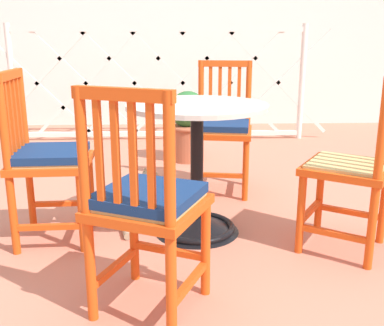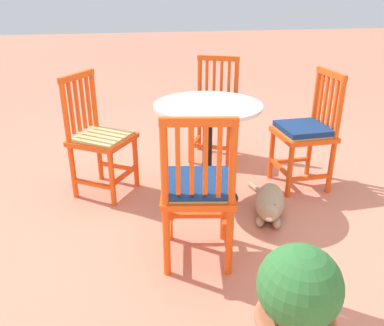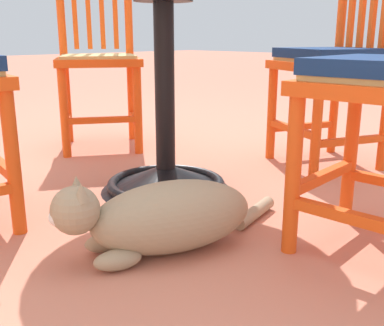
{
  "view_description": "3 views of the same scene",
  "coord_description": "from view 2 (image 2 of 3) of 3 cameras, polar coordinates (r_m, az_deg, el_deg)",
  "views": [
    {
      "loc": [
        -0.12,
        -2.35,
        1.07
      ],
      "look_at": [
        -0.03,
        0.18,
        0.38
      ],
      "focal_mm": 43.04,
      "sensor_mm": 36.0,
      "label": 1
    },
    {
      "loc": [
        0.59,
        2.72,
        1.48
      ],
      "look_at": [
        0.13,
        0.22,
        0.36
      ],
      "focal_mm": 37.48,
      "sensor_mm": 36.0,
      "label": 2
    },
    {
      "loc": [
        -1.24,
        1.17,
        0.56
      ],
      "look_at": [
        -0.13,
        0.06,
        0.12
      ],
      "focal_mm": 43.58,
      "sensor_mm": 36.0,
      "label": 3
    }
  ],
  "objects": [
    {
      "name": "orange_chair_at_corner",
      "position": [
        3.21,
        15.91,
        4.22
      ],
      "size": [
        0.42,
        0.42,
        0.91
      ],
      "color": "#E04C14",
      "rests_on": "ground_plane"
    },
    {
      "name": "tabby_cat",
      "position": [
        2.84,
        10.96,
        -5.75
      ],
      "size": [
        0.35,
        0.74,
        0.23
      ],
      "color": "#9E896B",
      "rests_on": "ground_plane"
    },
    {
      "name": "orange_chair_facing_out",
      "position": [
        3.07,
        -13.04,
        3.38
      ],
      "size": [
        0.55,
        0.55,
        0.91
      ],
      "color": "#E04C14",
      "rests_on": "ground_plane"
    },
    {
      "name": "orange_chair_near_fence",
      "position": [
        3.65,
        3.17,
        7.42
      ],
      "size": [
        0.53,
        0.53,
        0.91
      ],
      "color": "#E04C14",
      "rests_on": "ground_plane"
    },
    {
      "name": "orange_chair_by_planter",
      "position": [
        2.21,
        0.8,
        -3.9
      ],
      "size": [
        0.46,
        0.46,
        0.91
      ],
      "color": "#E04C14",
      "rests_on": "ground_plane"
    },
    {
      "name": "cafe_table",
      "position": [
        2.96,
        2.16,
        0.05
      ],
      "size": [
        0.76,
        0.76,
        0.73
      ],
      "color": "black",
      "rests_on": "ground_plane"
    },
    {
      "name": "terracotta_planter",
      "position": [
        1.69,
        14.55,
        -19.99
      ],
      "size": [
        0.32,
        0.32,
        0.62
      ],
      "color": "#B25B3D",
      "rests_on": "ground_plane"
    },
    {
      "name": "ground_plane",
      "position": [
        3.15,
        1.65,
        -4.14
      ],
      "size": [
        24.0,
        24.0,
        0.0
      ],
      "primitive_type": "plane",
      "color": "#C6755B"
    }
  ]
}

